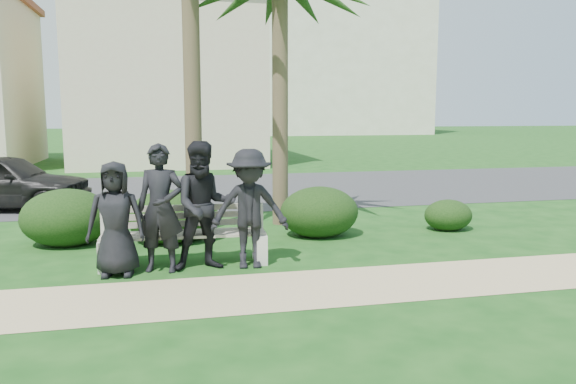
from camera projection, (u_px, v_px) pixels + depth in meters
name	position (u px, v px, depth m)	size (l,w,h in m)	color
ground	(254.00, 256.00, 9.00)	(160.00, 160.00, 0.00)	#133F12
footpath	(277.00, 291.00, 7.27)	(30.00, 1.60, 0.01)	tan
asphalt_street	(210.00, 190.00, 16.73)	(160.00, 8.00, 0.01)	#2D2D30
stucco_bldg_right	(167.00, 82.00, 25.65)	(8.40, 8.40, 7.30)	beige
hotel_tower	(296.00, 14.00, 63.31)	(26.00, 18.00, 37.30)	beige
park_bench	(184.00, 239.00, 8.47)	(2.47, 0.65, 0.86)	gray
man_a	(116.00, 219.00, 7.85)	(0.79, 0.52, 1.62)	black
man_b	(161.00, 208.00, 8.04)	(0.68, 0.44, 1.85)	black
man_c	(204.00, 206.00, 8.15)	(0.92, 0.71, 1.88)	black
man_d	(250.00, 209.00, 8.25)	(1.14, 0.66, 1.77)	black
hedge_a	(67.00, 216.00, 9.74)	(1.55, 1.28, 1.01)	black
hedge_b	(186.00, 218.00, 10.15)	(1.23, 1.02, 0.80)	black
hedge_c	(169.00, 215.00, 9.96)	(1.48, 1.22, 0.97)	black
hedge_d	(319.00, 211.00, 10.44)	(1.47, 1.22, 0.96)	black
hedge_f	(448.00, 214.00, 11.01)	(0.95, 0.79, 0.62)	black
car_a	(3.00, 182.00, 13.27)	(1.59, 3.94, 1.34)	black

